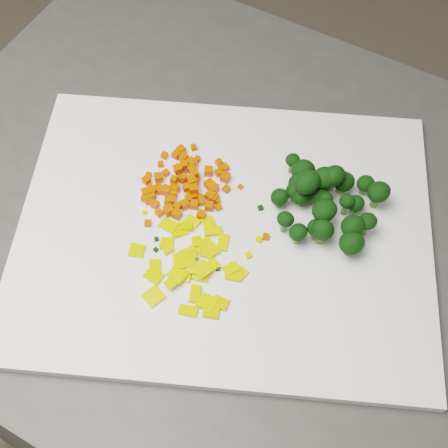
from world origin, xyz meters
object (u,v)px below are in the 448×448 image
Objects in this scene: cutting_board at (224,231)px; broccoli_pile at (325,195)px; carrot_pile at (184,176)px; pepper_pile at (186,263)px; counter_block at (257,356)px.

cutting_board is 3.75× the size of broccoli_pile.
carrot_pile is (-0.08, 0.02, 0.02)m from cutting_board.
broccoli_pile is at bearing 61.64° from pepper_pile.
carrot_pile is 0.11m from pepper_pile.
broccoli_pile reaches higher than carrot_pile.
counter_block is at bearing 38.32° from cutting_board.
broccoli_pile reaches higher than counter_block.
carrot_pile is at bearing 128.50° from pepper_pile.
carrot_pile reaches higher than pepper_pile.
counter_block is at bearing -120.93° from broccoli_pile.
counter_block is 7.68× the size of pepper_pile.
carrot_pile reaches higher than counter_block.
counter_block is 0.46m from cutting_board.
pepper_pile reaches higher than counter_block.
cutting_board is 3.88× the size of pepper_pile.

